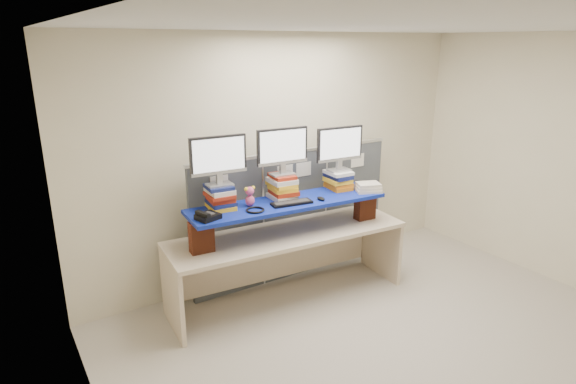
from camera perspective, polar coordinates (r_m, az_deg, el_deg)
room at (r=4.12m, az=14.57°, el=-1.40°), size 5.00×4.00×2.80m
cubicle_partition at (r=5.61m, az=0.80°, el=-2.61°), size 2.60×0.06×1.53m
desk at (r=5.12m, az=0.00°, el=-6.40°), size 2.61×0.95×0.78m
brick_pier_left at (r=4.62m, az=-10.22°, el=-5.26°), size 0.23×0.14×0.30m
brick_pier_right at (r=5.45m, az=9.11°, el=-1.64°), size 0.23×0.14×0.30m
blue_board at (r=4.95m, az=0.00°, el=-1.32°), size 2.13×0.69×0.04m
book_stack_left at (r=4.75m, az=-8.05°, el=-0.60°), size 0.28×0.33×0.24m
book_stack_center at (r=5.00m, az=-0.67°, el=0.64°), size 0.29×0.32×0.25m
book_stack_right at (r=5.36m, az=5.97°, el=1.46°), size 0.28×0.32×0.21m
monitor_left at (r=4.64m, az=-8.24°, el=4.05°), size 0.56×0.18×0.49m
monitor_center at (r=4.90m, az=-0.66°, el=5.17°), size 0.56×0.18×0.49m
monitor_right at (r=5.26m, az=6.15°, el=5.43°), size 0.56×0.18×0.49m
keyboard at (r=4.85m, az=0.44°, el=-1.30°), size 0.44×0.20×0.03m
mouse at (r=4.99m, az=3.94°, el=-0.78°), size 0.10×0.13×0.03m
desk_phone at (r=4.50m, az=-9.54°, el=-2.84°), size 0.24×0.22×0.08m
headset at (r=4.67m, az=-3.91°, el=-2.14°), size 0.23×0.23×0.02m
plush_toy at (r=4.79m, az=-4.55°, el=-0.48°), size 0.12×0.09×0.20m
binder_stack at (r=5.33m, az=9.49°, el=0.54°), size 0.33×0.30×0.10m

